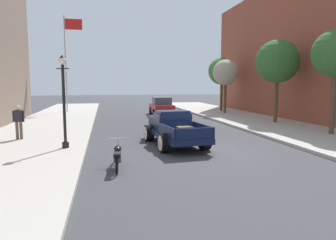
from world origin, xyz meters
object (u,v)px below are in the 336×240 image
at_px(street_tree_third, 226,73).
at_px(street_tree_farthest, 222,71).
at_px(car_background_red, 161,107).
at_px(pedestrian_sidewalk_left, 19,120).
at_px(flagpole, 68,53).
at_px(street_tree_nearest, 336,54).
at_px(motorcycle_parked, 117,155).
at_px(street_lamp_near, 64,94).
at_px(street_tree_second, 277,62).
at_px(hotrod_truck_navy, 173,128).

bearing_deg(street_tree_third, street_tree_farthest, 75.97).
xyz_separation_m(car_background_red, pedestrian_sidewalk_left, (-9.14, -11.66, 0.32)).
xyz_separation_m(flagpole, street_tree_nearest, (15.30, -17.25, -1.40)).
height_order(motorcycle_parked, pedestrian_sidewalk_left, pedestrian_sidewalk_left).
bearing_deg(car_background_red, pedestrian_sidewalk_left, -128.09).
bearing_deg(motorcycle_parked, flagpole, 100.00).
bearing_deg(street_tree_farthest, street_lamp_near, -129.17).
height_order(street_tree_third, street_tree_farthest, street_tree_farthest).
height_order(pedestrian_sidewalk_left, street_lamp_near, street_lamp_near).
distance_m(motorcycle_parked, pedestrian_sidewalk_left, 7.27).
bearing_deg(street_tree_second, street_lamp_near, -154.71).
distance_m(pedestrian_sidewalk_left, street_tree_third, 18.80).
relative_size(hotrod_truck_navy, flagpole, 0.55).
distance_m(car_background_red, street_lamp_near, 15.82).
distance_m(hotrod_truck_navy, street_tree_farthest, 18.06).
height_order(street_tree_nearest, street_tree_farthest, street_tree_nearest).
bearing_deg(car_background_red, motorcycle_parked, -105.07).
distance_m(motorcycle_parked, street_tree_nearest, 12.86).
xyz_separation_m(street_tree_nearest, street_tree_second, (-0.15, 5.38, -0.02)).
distance_m(flagpole, street_tree_third, 15.14).
relative_size(street_tree_nearest, street_tree_farthest, 1.04).
height_order(motorcycle_parked, street_lamp_near, street_lamp_near).
height_order(motorcycle_parked, street_tree_second, street_tree_second).
bearing_deg(motorcycle_parked, street_tree_farthest, 59.97).
bearing_deg(motorcycle_parked, street_tree_third, 57.78).
xyz_separation_m(street_lamp_near, street_tree_farthest, (13.21, 16.22, 1.69)).
height_order(hotrod_truck_navy, street_tree_nearest, street_tree_nearest).
height_order(hotrod_truck_navy, street_lamp_near, street_lamp_near).
xyz_separation_m(street_lamp_near, flagpole, (-1.73, 18.21, 3.39)).
relative_size(motorcycle_parked, street_tree_nearest, 0.39).
xyz_separation_m(hotrod_truck_navy, pedestrian_sidewalk_left, (-7.20, 1.97, 0.33)).
distance_m(motorcycle_parked, car_background_red, 17.98).
bearing_deg(street_tree_nearest, flagpole, 131.57).
relative_size(car_background_red, street_tree_nearest, 0.79).
xyz_separation_m(street_tree_second, street_tree_farthest, (-0.21, 9.87, -0.28)).
bearing_deg(street_tree_third, hotrod_truck_navy, -120.99).
height_order(hotrod_truck_navy, flagpole, flagpole).
distance_m(flagpole, street_tree_second, 19.30).
xyz_separation_m(pedestrian_sidewalk_left, street_lamp_near, (2.44, -2.57, 1.30)).
bearing_deg(street_tree_farthest, car_background_red, -163.07).
xyz_separation_m(street_tree_nearest, street_tree_third, (-1.02, 12.61, -0.53)).
relative_size(motorcycle_parked, street_tree_second, 0.37).
distance_m(car_background_red, pedestrian_sidewalk_left, 14.82).
bearing_deg(street_lamp_near, pedestrian_sidewalk_left, 133.52).
xyz_separation_m(motorcycle_parked, flagpole, (-3.76, 21.34, 5.33)).
relative_size(street_lamp_near, street_tree_farthest, 0.73).
relative_size(car_background_red, flagpole, 0.47).
bearing_deg(street_tree_second, car_background_red, 130.39).
relative_size(hotrod_truck_navy, street_tree_second, 0.88).
bearing_deg(street_tree_farthest, street_tree_second, -88.80).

